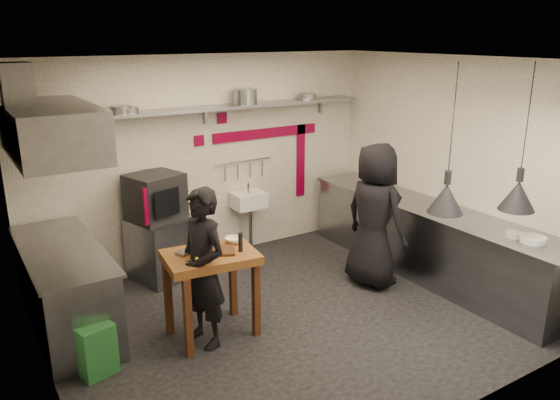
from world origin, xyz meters
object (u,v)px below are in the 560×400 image
oven_stand (163,248)px  chef_left (203,268)px  combi_oven (155,196)px  prep_table (212,294)px  green_bin (94,348)px  chef_right (375,216)px

oven_stand → chef_left: size_ratio=0.49×
combi_oven → prep_table: 1.78m
green_bin → chef_right: (3.47, 0.07, 0.65)m
oven_stand → chef_right: chef_right is taller
oven_stand → chef_left: 1.81m
oven_stand → prep_table: size_ratio=0.87×
chef_right → combi_oven: bearing=46.3°
chef_left → oven_stand: bearing=159.5°
combi_oven → chef_right: size_ratio=0.33×
combi_oven → chef_right: bearing=-53.3°
combi_oven → green_bin: size_ratio=1.21×
prep_table → chef_left: chef_left is taller
prep_table → chef_right: (2.24, 0.04, 0.44)m
oven_stand → chef_left: (-0.22, -1.74, 0.42)m
green_bin → chef_left: bearing=-4.0°
prep_table → chef_left: (-0.14, -0.11, 0.36)m
oven_stand → green_bin: (-1.32, -1.67, -0.15)m
green_bin → chef_right: size_ratio=0.28×
prep_table → chef_left: size_ratio=0.56×
combi_oven → prep_table: combi_oven is taller
combi_oven → chef_left: (-0.17, -1.78, -0.27)m
green_bin → chef_right: chef_right is taller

